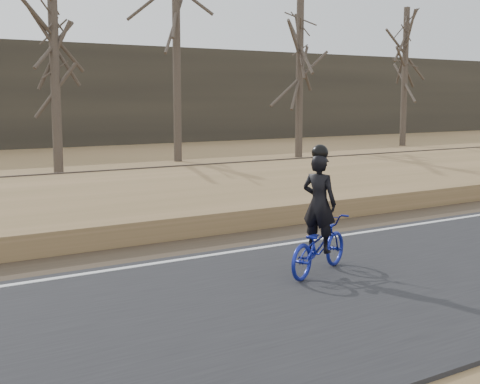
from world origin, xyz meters
TOP-DOWN VIEW (x-y plane):
  - ground at (0.00, 0.00)m, footprint 120.00×120.00m
  - road at (0.00, -2.50)m, footprint 120.00×6.00m
  - edge_line at (0.00, 0.20)m, footprint 120.00×0.12m
  - shoulder at (0.00, 1.20)m, footprint 120.00×1.60m
  - embankment at (0.00, 4.20)m, footprint 120.00×5.00m
  - ballast at (0.00, 8.00)m, footprint 120.00×3.00m
  - railroad at (0.00, 8.00)m, footprint 120.00×2.40m
  - cyclist at (-1.97, -1.77)m, footprint 1.82×1.22m
  - bare_tree_near_left at (-0.69, 14.90)m, footprint 0.36×0.36m
  - bare_tree_center at (5.44, 16.88)m, footprint 0.36×0.36m
  - bare_tree_right at (11.31, 15.55)m, footprint 0.36×0.36m
  - bare_tree_far_right at (21.38, 18.30)m, footprint 0.36×0.36m

SIDE VIEW (x-z plane):
  - ground at x=0.00m, z-range 0.00..0.00m
  - shoulder at x=0.00m, z-range 0.00..0.04m
  - road at x=0.00m, z-range 0.00..0.06m
  - edge_line at x=0.00m, z-range 0.06..0.07m
  - embankment at x=0.00m, z-range 0.00..0.44m
  - ballast at x=0.00m, z-range 0.00..0.45m
  - railroad at x=0.00m, z-range 0.38..0.67m
  - cyclist at x=-1.97m, z-range -0.32..1.74m
  - bare_tree_near_left at x=-0.69m, z-range 0.00..6.63m
  - bare_tree_right at x=11.31m, z-range 0.00..7.38m
  - bare_tree_far_right at x=21.38m, z-range 0.00..8.08m
  - bare_tree_center at x=5.44m, z-range 0.00..9.51m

